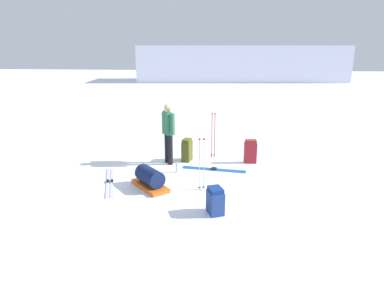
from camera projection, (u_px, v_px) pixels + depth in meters
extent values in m
plane|color=white|center=(192.00, 169.00, 9.16)|extent=(80.00, 80.00, 0.00)
cube|color=white|center=(241.00, 63.00, 32.66)|extent=(19.77, 6.77, 3.30)
cylinder|color=black|center=(167.00, 148.00, 9.57)|extent=(0.14, 0.14, 0.85)
cylinder|color=black|center=(170.00, 150.00, 9.40)|extent=(0.14, 0.14, 0.85)
cube|color=#255F41|center=(168.00, 124.00, 9.29)|extent=(0.38, 0.40, 0.60)
cylinder|color=#255F41|center=(164.00, 121.00, 9.48)|extent=(0.09, 0.09, 0.58)
cylinder|color=#255F41|center=(172.00, 124.00, 9.08)|extent=(0.09, 0.09, 0.58)
sphere|color=tan|center=(168.00, 108.00, 9.17)|extent=(0.22, 0.22, 0.22)
cube|color=#1E57AD|center=(214.00, 169.00, 9.13)|extent=(1.70, 0.30, 0.02)
cube|color=black|center=(214.00, 168.00, 9.13)|extent=(0.15, 0.08, 0.03)
cube|color=#1E57AD|center=(213.00, 170.00, 9.04)|extent=(1.70, 0.30, 0.02)
cube|color=black|center=(213.00, 169.00, 9.03)|extent=(0.15, 0.08, 0.03)
cube|color=silver|center=(108.00, 182.00, 8.25)|extent=(0.64, 1.82, 0.02)
cube|color=black|center=(108.00, 181.00, 8.24)|extent=(0.10, 0.15, 0.03)
cube|color=silver|center=(112.00, 182.00, 8.27)|extent=(0.64, 1.82, 0.02)
cube|color=black|center=(112.00, 181.00, 8.26)|extent=(0.10, 0.15, 0.03)
cube|color=maroon|center=(250.00, 153.00, 9.57)|extent=(0.36, 0.26, 0.59)
cube|color=maroon|center=(251.00, 141.00, 9.48)|extent=(0.32, 0.23, 0.08)
cube|color=#464A18|center=(187.00, 151.00, 9.75)|extent=(0.31, 0.39, 0.57)
cube|color=#4E4912|center=(187.00, 140.00, 9.66)|extent=(0.27, 0.35, 0.08)
cube|color=navy|center=(215.00, 202.00, 6.66)|extent=(0.38, 0.43, 0.46)
cube|color=navy|center=(216.00, 190.00, 6.58)|extent=(0.35, 0.39, 0.08)
cylinder|color=#ACB5B9|center=(199.00, 166.00, 7.66)|extent=(0.02, 0.02, 1.18)
sphere|color=#A51919|center=(200.00, 139.00, 7.49)|extent=(0.05, 0.05, 0.05)
cylinder|color=black|center=(199.00, 187.00, 7.80)|extent=(0.07, 0.07, 0.01)
cylinder|color=#ACB5B9|center=(204.00, 165.00, 7.68)|extent=(0.02, 0.02, 1.18)
sphere|color=#A51919|center=(204.00, 139.00, 7.51)|extent=(0.05, 0.05, 0.05)
cylinder|color=black|center=(204.00, 187.00, 7.82)|extent=(0.07, 0.07, 0.01)
cylinder|color=maroon|center=(212.00, 136.00, 9.98)|extent=(0.02, 0.02, 1.28)
sphere|color=#A51919|center=(212.00, 114.00, 9.80)|extent=(0.05, 0.05, 0.05)
cylinder|color=black|center=(212.00, 155.00, 10.14)|extent=(0.07, 0.07, 0.01)
cylinder|color=maroon|center=(215.00, 136.00, 10.00)|extent=(0.02, 0.02, 1.28)
sphere|color=#A51919|center=(215.00, 114.00, 9.82)|extent=(0.05, 0.05, 0.05)
cylinder|color=black|center=(214.00, 155.00, 10.16)|extent=(0.07, 0.07, 0.01)
cube|color=#DE5D18|center=(150.00, 186.00, 7.93)|extent=(1.04, 1.09, 0.09)
cylinder|color=#111F47|center=(150.00, 176.00, 7.86)|extent=(0.79, 0.82, 0.40)
cylinder|color=#A8C0C7|center=(177.00, 168.00, 8.88)|extent=(0.07, 0.07, 0.26)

